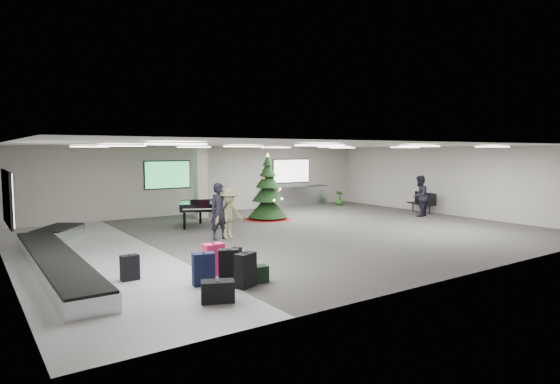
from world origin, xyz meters
TOP-DOWN VIEW (x-y plane):
  - ground at (0.00, 0.00)m, footprint 18.00×18.00m
  - room_envelope at (-0.38, 0.67)m, footprint 18.02×14.02m
  - baggage_carousel at (-7.84, -0.08)m, footprint 2.28×9.71m
  - service_counter at (5.00, 6.65)m, footprint 4.05×0.65m
  - suitcase_0 at (-4.78, -4.85)m, footprint 0.56×0.44m
  - suitcase_1 at (-4.81, -4.12)m, footprint 0.53×0.43m
  - pink_suitcase at (-4.90, -3.52)m, footprint 0.50×0.29m
  - suitcase_3 at (-4.18, -3.28)m, footprint 0.40×0.31m
  - navy_suitcase at (-5.48, -4.19)m, footprint 0.52×0.37m
  - green_duffel at (-4.41, -4.66)m, footprint 0.60×0.36m
  - suitcase_8 at (-6.71, -2.86)m, footprint 0.41×0.25m
  - black_duffel at (-5.75, -5.42)m, footprint 0.74×0.59m
  - christmas_tree at (1.20, 3.47)m, footprint 2.05×2.05m
  - grand_piano at (-2.07, 3.32)m, footprint 2.21×2.45m
  - bench at (8.60, 1.07)m, footprint 0.87×1.63m
  - traveler_a at (-2.69, 0.45)m, footprint 0.73×0.51m
  - traveler_b at (-2.38, 0.39)m, footprint 1.18×0.77m
  - traveler_bench at (7.41, 0.29)m, footprint 1.10×0.98m
  - potted_plant_left at (2.57, 5.91)m, footprint 0.48×0.51m
  - potted_plant_right at (7.27, 5.57)m, footprint 0.62×0.62m

SIDE VIEW (x-z plane):
  - ground at x=0.00m, z-range 0.00..0.00m
  - green_duffel at x=-4.41m, z-range -0.01..0.39m
  - baggage_carousel at x=-7.84m, z-range 0.00..0.43m
  - black_duffel at x=-5.75m, z-range -0.01..0.44m
  - suitcase_3 at x=-4.18m, z-range -0.01..0.54m
  - suitcase_8 at x=-6.71m, z-range -0.01..0.60m
  - suitcase_1 at x=-4.81m, z-range -0.01..0.73m
  - navy_suitcase at x=-5.48m, z-range -0.01..0.74m
  - potted_plant_left at x=2.57m, z-range 0.00..0.74m
  - suitcase_0 at x=-4.78m, z-range -0.01..0.77m
  - pink_suitcase at x=-4.90m, z-range -0.01..0.78m
  - potted_plant_right at x=7.27m, z-range 0.00..0.80m
  - service_counter at x=5.00m, z-range 0.01..1.09m
  - bench at x=8.60m, z-range 0.06..1.05m
  - grand_piano at x=-2.07m, z-range 0.24..1.39m
  - traveler_b at x=-2.38m, z-range 0.00..1.72m
  - traveler_bench at x=7.41m, z-range 0.00..1.87m
  - traveler_a at x=-2.69m, z-range 0.00..1.92m
  - christmas_tree at x=1.20m, z-range -0.46..2.47m
  - room_envelope at x=-0.38m, z-range 0.73..3.94m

